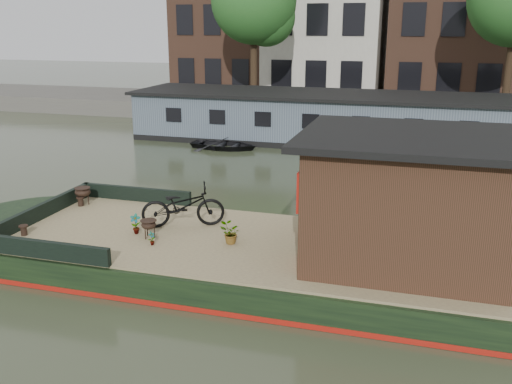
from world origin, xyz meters
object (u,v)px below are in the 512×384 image
(brazier_front, at_px, (149,229))
(dinghy, at_px, (224,142))
(cabin, at_px, (407,198))
(potted_plant_a, at_px, (135,224))
(bicycle, at_px, (183,206))
(brazier_rear, at_px, (83,196))

(brazier_front, distance_m, dinghy, 11.99)
(cabin, bearing_deg, potted_plant_a, -177.67)
(bicycle, height_order, brazier_rear, bicycle)
(cabin, relative_size, dinghy, 1.43)
(bicycle, xyz_separation_m, brazier_rear, (-3.03, 0.76, -0.26))
(brazier_front, bearing_deg, cabin, 4.00)
(bicycle, distance_m, brazier_front, 1.00)
(potted_plant_a, relative_size, brazier_front, 1.13)
(potted_plant_a, relative_size, brazier_rear, 1.01)
(cabin, xyz_separation_m, bicycle, (-4.76, 0.50, -0.75))
(cabin, relative_size, brazier_rear, 9.16)
(bicycle, bearing_deg, brazier_front, 130.41)
(potted_plant_a, distance_m, brazier_front, 0.41)
(bicycle, distance_m, potted_plant_a, 1.11)
(brazier_front, height_order, brazier_rear, brazier_rear)
(brazier_front, bearing_deg, potted_plant_a, 160.56)
(potted_plant_a, xyz_separation_m, brazier_front, (0.38, -0.14, -0.02))
(bicycle, relative_size, dinghy, 0.65)
(cabin, height_order, brazier_front, cabin)
(bicycle, bearing_deg, potted_plant_a, 108.41)
(brazier_front, bearing_deg, dinghy, 102.06)
(dinghy, bearing_deg, bicycle, -161.29)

